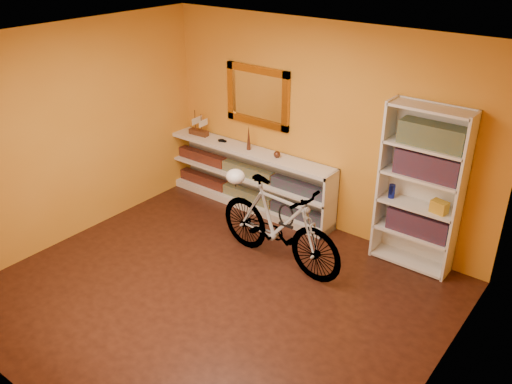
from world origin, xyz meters
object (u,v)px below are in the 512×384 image
Objects in this scene: bicycle at (279,224)px; helmet at (235,176)px; bookcase at (420,190)px; console_unit at (249,178)px.

helmet is (-0.67, 0.05, 0.39)m from bicycle.
bookcase is 8.23× the size of helmet.
console_unit is 2.42m from bookcase.
bicycle is at bearing -142.45° from bookcase.
console_unit is at bearing 119.30° from helmet.
bookcase is at bearing 25.24° from helmet.
bicycle is 0.77m from helmet.
console_unit is 1.37× the size of bookcase.
bicycle is (1.15, -0.91, 0.09)m from console_unit.
bookcase is at bearing 0.61° from console_unit.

